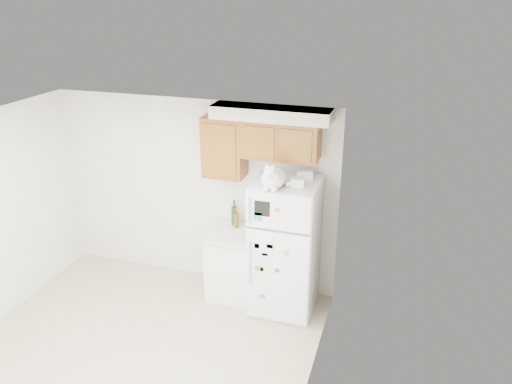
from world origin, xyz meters
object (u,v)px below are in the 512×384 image
at_px(cat, 273,178).
at_px(storage_box_front, 298,182).
at_px(base_counter, 234,263).
at_px(bottle_green, 234,212).
at_px(storage_box_back, 305,174).
at_px(refrigerator, 285,247).
at_px(bottle_amber, 236,218).

height_order(cat, storage_box_front, cat).
height_order(base_counter, bottle_green, bottle_green).
relative_size(storage_box_back, storage_box_front, 1.20).
relative_size(cat, bottle_green, 1.39).
bearing_deg(storage_box_front, bottle_green, 156.49).
xyz_separation_m(refrigerator, cat, (-0.10, -0.24, 0.97)).
relative_size(cat, bottle_amber, 1.76).
xyz_separation_m(base_counter, bottle_green, (-0.05, 0.19, 0.63)).
distance_m(storage_box_back, bottle_amber, 1.11).
height_order(base_counter, bottle_amber, bottle_amber).
bearing_deg(refrigerator, storage_box_front, -32.13).
relative_size(storage_box_back, bottle_green, 0.53).
xyz_separation_m(base_counter, storage_box_front, (0.84, -0.17, 1.28)).
xyz_separation_m(refrigerator, storage_box_back, (0.18, 0.17, 0.90)).
xyz_separation_m(bottle_green, bottle_amber, (0.05, -0.07, -0.04)).
height_order(refrigerator, storage_box_back, storage_box_back).
height_order(refrigerator, bottle_green, refrigerator).
distance_m(storage_box_front, bottle_amber, 1.12).
bearing_deg(storage_box_back, cat, -133.39).
distance_m(base_counter, bottle_green, 0.66).
xyz_separation_m(storage_box_back, bottle_amber, (-0.87, 0.02, -0.70)).
height_order(base_counter, storage_box_front, storage_box_front).
relative_size(refrigerator, cat, 3.58).
height_order(cat, storage_box_back, cat).
distance_m(base_counter, storage_box_front, 1.54).
distance_m(cat, storage_box_front, 0.30).
bearing_deg(storage_box_back, refrigerator, -146.22).
distance_m(refrigerator, storage_box_back, 0.93).
distance_m(refrigerator, storage_box_front, 0.91).
relative_size(base_counter, storage_box_front, 6.13).
xyz_separation_m(storage_box_front, bottle_green, (-0.89, 0.36, -0.65)).
bearing_deg(cat, bottle_green, 141.89).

